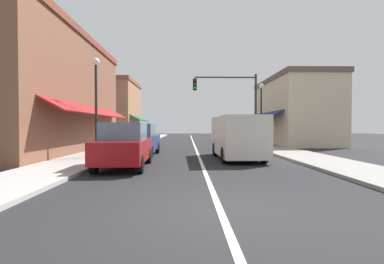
% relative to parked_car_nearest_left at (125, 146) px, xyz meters
% --- Properties ---
extents(ground_plane, '(80.00, 80.00, 0.00)m').
position_rel_parked_car_nearest_left_xyz_m(ground_plane, '(3.08, 12.40, -0.88)').
color(ground_plane, black).
extents(sidewalk_left, '(2.60, 56.00, 0.12)m').
position_rel_parked_car_nearest_left_xyz_m(sidewalk_left, '(-2.42, 12.40, -0.82)').
color(sidewalk_left, '#A39E99').
rests_on(sidewalk_left, ground).
extents(sidewalk_right, '(2.60, 56.00, 0.12)m').
position_rel_parked_car_nearest_left_xyz_m(sidewalk_right, '(8.58, 12.40, -0.82)').
color(sidewalk_right, gray).
rests_on(sidewalk_right, ground).
extents(lane_center_stripe, '(0.14, 52.00, 0.01)m').
position_rel_parked_car_nearest_left_xyz_m(lane_center_stripe, '(3.08, 12.40, -0.88)').
color(lane_center_stripe, silver).
rests_on(lane_center_stripe, ground).
extents(storefront_left_block, '(6.27, 14.20, 7.32)m').
position_rel_parked_car_nearest_left_xyz_m(storefront_left_block, '(-6.19, 6.40, 2.78)').
color(storefront_left_block, brown).
rests_on(storefront_left_block, ground).
extents(storefront_right_block, '(5.98, 10.20, 6.02)m').
position_rel_parked_car_nearest_left_xyz_m(storefront_right_block, '(12.20, 14.40, 2.13)').
color(storefront_right_block, beige).
rests_on(storefront_right_block, ground).
extents(storefront_far_left, '(6.76, 8.20, 6.97)m').
position_rel_parked_car_nearest_left_xyz_m(storefront_far_left, '(-6.44, 22.40, 2.61)').
color(storefront_far_left, '#9E6B4C').
rests_on(storefront_far_left, ground).
extents(parked_car_nearest_left, '(1.87, 4.15, 1.77)m').
position_rel_parked_car_nearest_left_xyz_m(parked_car_nearest_left, '(0.00, 0.00, 0.00)').
color(parked_car_nearest_left, maroon).
rests_on(parked_car_nearest_left, ground).
extents(parked_car_second_left, '(1.87, 4.14, 1.77)m').
position_rel_parked_car_nearest_left_xyz_m(parked_car_second_left, '(-0.17, 4.55, 0.00)').
color(parked_car_second_left, navy).
rests_on(parked_car_second_left, ground).
extents(van_in_lane, '(2.12, 5.23, 2.12)m').
position_rel_parked_car_nearest_left_xyz_m(van_in_lane, '(4.93, 2.91, 0.27)').
color(van_in_lane, beige).
rests_on(van_in_lane, ground).
extents(traffic_signal_mast_arm, '(5.07, 0.50, 5.74)m').
position_rel_parked_car_nearest_left_xyz_m(traffic_signal_mast_arm, '(6.15, 11.03, 3.04)').
color(traffic_signal_mast_arm, '#333333').
rests_on(traffic_signal_mast_arm, ground).
extents(street_lamp_left_near, '(0.36, 0.36, 4.95)m').
position_rel_parked_car_nearest_left_xyz_m(street_lamp_left_near, '(-1.99, 2.74, 2.44)').
color(street_lamp_left_near, black).
rests_on(street_lamp_left_near, ground).
extents(street_lamp_right_mid, '(0.36, 0.36, 4.89)m').
position_rel_parked_car_nearest_left_xyz_m(street_lamp_right_mid, '(8.11, 10.32, 2.41)').
color(street_lamp_right_mid, black).
rests_on(street_lamp_right_mid, ground).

